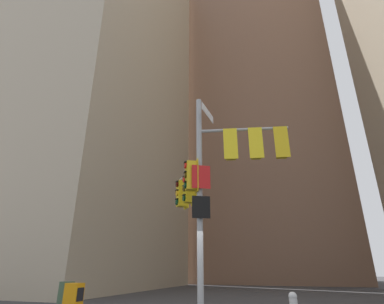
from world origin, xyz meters
name	(u,v)px	position (x,y,z in m)	size (l,w,h in m)	color
building_tower_left	(82,78)	(-15.41, 10.79, 19.03)	(16.65, 16.65, 38.05)	tan
building_mid_block	(263,116)	(0.63, 27.99, 20.85)	(16.11, 16.11, 41.69)	brown
signal_pole_assembly	(215,174)	(0.47, 0.38, 4.51)	(4.47, 2.23, 7.36)	#9EA0A3
newspaper_box	(73,302)	(-3.40, -1.45, 0.50)	(0.45, 0.36, 1.00)	orange
trash_bin	(65,296)	(-5.24, 0.43, 0.47)	(0.54, 0.54, 0.95)	#3F593F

